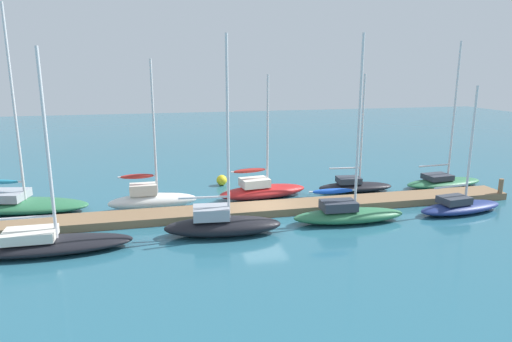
{
  "coord_description": "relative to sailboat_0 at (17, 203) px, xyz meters",
  "views": [
    {
      "loc": [
        -6.02,
        -23.81,
        8.13
      ],
      "look_at": [
        0.0,
        2.0,
        2.0
      ],
      "focal_mm": 31.49,
      "sensor_mm": 36.0,
      "label": 1
    }
  ],
  "objects": [
    {
      "name": "sailboat_5",
      "position": [
        17.75,
        -6.01,
        0.03
      ],
      "size": [
        6.19,
        2.09,
        9.8
      ],
      "rotation": [
        0.0,
        0.0,
        -0.06
      ],
      "color": "#2D7047",
      "rests_on": "ground_plane"
    },
    {
      "name": "sailboat_2",
      "position": [
        7.56,
        -1.22,
        0.13
      ],
      "size": [
        5.14,
        1.46,
        8.6
      ],
      "rotation": [
        0.0,
        0.0,
        0.01
      ],
      "color": "white",
      "rests_on": "ground_plane"
    },
    {
      "name": "dock_piling_far_end",
      "position": [
        28.9,
        -4.22,
        0.13
      ],
      "size": [
        0.28,
        0.28,
        1.34
      ],
      "primitive_type": "cylinder",
      "color": "#846647",
      "rests_on": "ground_plane"
    },
    {
      "name": "ground_plane",
      "position": [
        13.81,
        -3.36,
        -0.54
      ],
      "size": [
        120.0,
        120.0,
        0.0
      ],
      "primitive_type": "plane",
      "color": "#286075"
    },
    {
      "name": "sailboat_3",
      "position": [
        10.92,
        -6.3,
        0.07
      ],
      "size": [
        5.95,
        2.41,
        9.66
      ],
      "rotation": [
        0.0,
        0.0,
        -0.09
      ],
      "color": "black",
      "rests_on": "ground_plane"
    },
    {
      "name": "dock_pier",
      "position": [
        13.81,
        -3.36,
        -0.33
      ],
      "size": [
        30.98,
        2.01,
        0.42
      ],
      "primitive_type": "cube",
      "color": "#846647",
      "rests_on": "ground_plane"
    },
    {
      "name": "sailboat_6",
      "position": [
        20.83,
        -0.4,
        -0.09
      ],
      "size": [
        5.17,
        2.09,
        7.74
      ],
      "rotation": [
        0.0,
        0.0,
        -0.09
      ],
      "color": "black",
      "rests_on": "ground_plane"
    },
    {
      "name": "sailboat_1",
      "position": [
        2.92,
        -6.69,
        -0.07
      ],
      "size": [
        7.34,
        2.11,
        9.0
      ],
      "rotation": [
        0.0,
        0.0,
        -0.0
      ],
      "color": "black",
      "rests_on": "ground_plane"
    },
    {
      "name": "sailboat_7",
      "position": [
        24.72,
        -5.96,
        -0.1
      ],
      "size": [
        5.59,
        2.31,
        7.19
      ],
      "rotation": [
        0.0,
        0.0,
        0.12
      ],
      "color": "navy",
      "rests_on": "ground_plane"
    },
    {
      "name": "mooring_buoy_yellow",
      "position": [
        12.4,
        3.24,
        -0.17
      ],
      "size": [
        0.75,
        0.75,
        0.75
      ],
      "primitive_type": "sphere",
      "color": "yellow",
      "rests_on": "ground_plane"
    },
    {
      "name": "sailboat_4",
      "position": [
        14.4,
        -0.44,
        0.02
      ],
      "size": [
        6.01,
        2.68,
        7.73
      ],
      "rotation": [
        0.0,
        0.0,
        0.14
      ],
      "color": "#B21E1E",
      "rests_on": "ground_plane"
    },
    {
      "name": "sailboat_0",
      "position": [
        0.0,
        0.0,
        0.0
      ],
      "size": [
        8.32,
        4.25,
        11.48
      ],
      "rotation": [
        0.0,
        0.0,
        -0.21
      ],
      "color": "#2D7047",
      "rests_on": "ground_plane"
    },
    {
      "name": "sailboat_8",
      "position": [
        27.4,
        -0.63,
        -0.09
      ],
      "size": [
        5.99,
        2.4,
        9.83
      ],
      "rotation": [
        0.0,
        0.0,
        0.08
      ],
      "color": "#2D7047",
      "rests_on": "ground_plane"
    }
  ]
}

